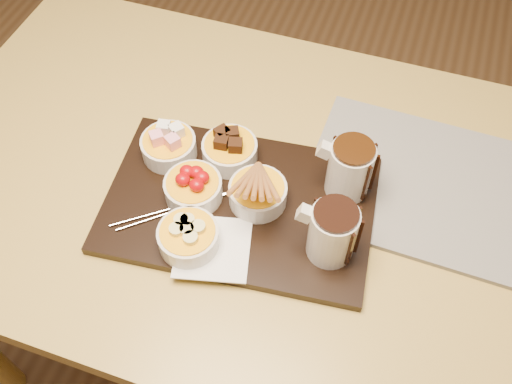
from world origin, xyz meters
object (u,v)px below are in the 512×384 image
(serving_board, at_px, (240,204))
(pitcher_milk_chocolate, at_px, (350,170))
(bowl_strawberries, at_px, (193,189))
(pitcher_dark_chocolate, at_px, (332,233))
(newspaper, at_px, (418,183))
(dining_table, at_px, (234,205))

(serving_board, distance_m, pitcher_milk_chocolate, 0.20)
(bowl_strawberries, bearing_deg, pitcher_dark_chocolate, -6.74)
(pitcher_dark_chocolate, relative_size, newspaper, 0.27)
(serving_board, bearing_deg, bowl_strawberries, -176.42)
(dining_table, xyz_separation_m, pitcher_dark_chocolate, (0.21, -0.11, 0.17))
(serving_board, xyz_separation_m, pitcher_milk_chocolate, (0.17, 0.09, 0.06))
(bowl_strawberries, xyz_separation_m, newspaper, (0.37, 0.16, -0.03))
(pitcher_dark_chocolate, distance_m, pitcher_milk_chocolate, 0.13)
(pitcher_milk_chocolate, bearing_deg, newspaper, 21.56)
(dining_table, bearing_deg, serving_board, -59.89)
(serving_board, height_order, bowl_strawberries, bowl_strawberries)
(serving_board, height_order, newspaper, serving_board)
(bowl_strawberries, xyz_separation_m, pitcher_dark_chocolate, (0.25, -0.03, 0.03))
(pitcher_dark_chocolate, bearing_deg, serving_board, 160.02)
(dining_table, height_order, bowl_strawberries, bowl_strawberries)
(dining_table, relative_size, newspaper, 3.07)
(dining_table, relative_size, pitcher_dark_chocolate, 11.55)
(serving_board, relative_size, pitcher_dark_chocolate, 4.43)
(bowl_strawberries, relative_size, pitcher_milk_chocolate, 0.96)
(dining_table, height_order, newspaper, newspaper)
(newspaper, bearing_deg, dining_table, -163.50)
(pitcher_milk_chocolate, xyz_separation_m, newspaper, (0.12, 0.06, -0.06))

